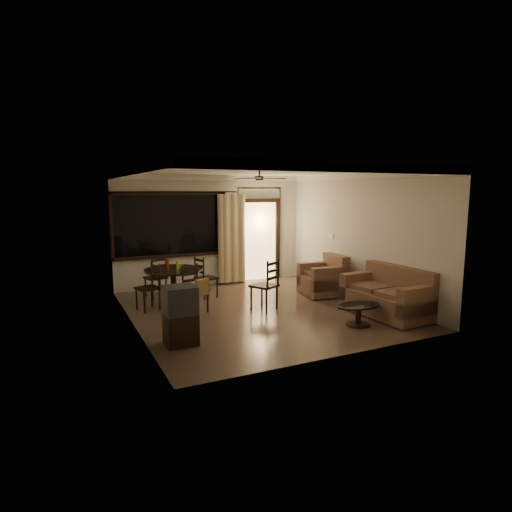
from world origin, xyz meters
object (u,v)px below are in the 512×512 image
dining_chair_south (196,297)px  sofa (389,296)px  dining_chair_north (156,285)px  armchair (325,279)px  dining_chair_west (149,296)px  dining_table (173,276)px  dining_chair_east (206,285)px  side_chair (265,295)px  tv_cabinet (180,315)px  coffee_table (359,312)px

dining_chair_south → sofa: size_ratio=0.54×
dining_chair_north → armchair: 3.89m
dining_chair_west → dining_chair_south: bearing=37.9°
dining_table → dining_chair_east: 0.89m
dining_chair_east → armchair: (2.58, -0.93, 0.09)m
sofa → side_chair: (-2.02, 1.38, -0.06)m
dining_chair_east → side_chair: bearing=-168.5°
armchair → side_chair: size_ratio=0.95×
side_chair → dining_chair_west: bearing=-54.0°
dining_table → dining_chair_west: size_ratio=1.28×
dining_chair_west → dining_chair_south: size_ratio=1.00×
dining_chair_south → dining_chair_east: bearing=45.7°
tv_cabinet → sofa: 4.11m
tv_cabinet → side_chair: 2.42m
dining_chair_east → coffee_table: (1.81, -3.12, -0.03)m
dining_chair_east → coffee_table: size_ratio=1.09×
dining_chair_west → side_chair: side_chair is taller
dining_chair_east → sofa: (2.77, -2.85, 0.09)m
dining_chair_north → dining_chair_east: bearing=136.8°
dining_chair_south → dining_chair_north: (-0.44, 1.58, -0.02)m
side_chair → dining_chair_north: bearing=-77.0°
dining_table → dining_chair_east: bearing=15.5°
sofa → coffee_table: sofa is taller
dining_chair_east → tv_cabinet: bearing=137.8°
dining_chair_south → tv_cabinet: 1.80m
side_chair → tv_cabinet: bearing=1.5°
dining_chair_west → side_chair: 2.37m
sofa → coffee_table: size_ratio=2.04×
coffee_table → dining_chair_west: bearing=140.1°
sofa → dining_table: bearing=140.8°
sofa → dining_chair_south: bearing=148.9°
tv_cabinet → dining_chair_north: bearing=84.1°
dining_table → tv_cabinet: dining_table is taller
tv_cabinet → armchair: size_ratio=0.94×
dining_chair_north → dining_chair_south: bearing=90.0°
dining_chair_east → tv_cabinet: 2.99m
dining_table → sofa: 4.44m
dining_chair_north → armchair: bearing=142.3°
dining_chair_north → tv_cabinet: 3.23m
dining_chair_west → dining_chair_east: size_ratio=1.00×
dining_table → side_chair: size_ratio=1.16×
dining_chair_west → tv_cabinet: bearing=-14.3°
dining_chair_south → dining_chair_west: bearing=127.9°
dining_table → dining_chair_west: (-0.58, -0.23, -0.32)m
tv_cabinet → dining_chair_south: bearing=64.6°
dining_chair_east → dining_chair_south: bearing=135.7°
dining_chair_west → sofa: dining_chair_west is taller
armchair → dining_chair_east: bearing=166.3°
dining_chair_west → dining_chair_south: 1.01m
dining_table → coffee_table: bearing=-47.9°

